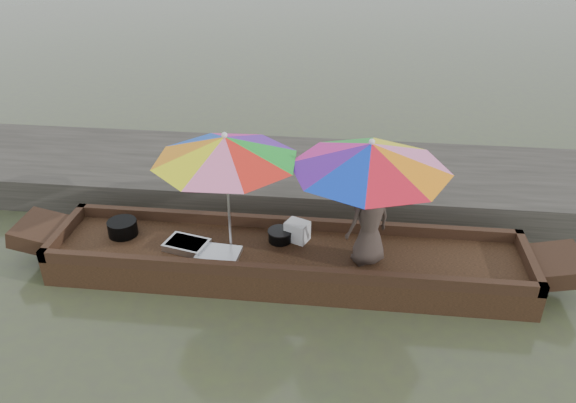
# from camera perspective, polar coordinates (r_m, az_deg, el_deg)

# --- Properties ---
(water) EXTENTS (80.00, 80.00, 0.00)m
(water) POSITION_cam_1_polar(r_m,az_deg,el_deg) (7.23, -0.09, -7.31)
(water) COLOR #434E2C
(water) RESTS_ON ground
(dock) EXTENTS (22.00, 2.20, 0.50)m
(dock) POSITION_cam_1_polar(r_m,az_deg,el_deg) (8.97, 1.54, 2.34)
(dock) COLOR #2D2B26
(dock) RESTS_ON ground
(boat_hull) EXTENTS (5.92, 1.20, 0.35)m
(boat_hull) POSITION_cam_1_polar(r_m,az_deg,el_deg) (7.13, -0.09, -6.18)
(boat_hull) COLOR black
(boat_hull) RESTS_ON water
(cooking_pot) EXTENTS (0.38, 0.38, 0.20)m
(cooking_pot) POSITION_cam_1_polar(r_m,az_deg,el_deg) (7.61, -16.46, -2.58)
(cooking_pot) COLOR black
(cooking_pot) RESTS_ON boat_hull
(tray_crayfish) EXTENTS (0.59, 0.48, 0.09)m
(tray_crayfish) POSITION_cam_1_polar(r_m,az_deg,el_deg) (7.17, -10.25, -4.37)
(tray_crayfish) COLOR silver
(tray_crayfish) RESTS_ON boat_hull
(tray_scallop) EXTENTS (0.54, 0.40, 0.06)m
(tray_scallop) POSITION_cam_1_polar(r_m,az_deg,el_deg) (6.98, -7.05, -5.28)
(tray_scallop) COLOR silver
(tray_scallop) RESTS_ON boat_hull
(charcoal_grill) EXTENTS (0.30, 0.30, 0.14)m
(charcoal_grill) POSITION_cam_1_polar(r_m,az_deg,el_deg) (7.18, -0.81, -3.53)
(charcoal_grill) COLOR black
(charcoal_grill) RESTS_ON boat_hull
(supply_bag) EXTENTS (0.34, 0.31, 0.26)m
(supply_bag) POSITION_cam_1_polar(r_m,az_deg,el_deg) (7.17, 0.94, -3.03)
(supply_bag) COLOR silver
(supply_bag) RESTS_ON boat_hull
(vendor) EXTENTS (0.66, 0.59, 1.12)m
(vendor) POSITION_cam_1_polar(r_m,az_deg,el_deg) (6.61, 8.25, -2.02)
(vendor) COLOR #392E28
(vendor) RESTS_ON boat_hull
(umbrella_bow) EXTENTS (2.22, 2.22, 1.55)m
(umbrella_bow) POSITION_cam_1_polar(r_m,az_deg,el_deg) (6.73, -6.13, 0.85)
(umbrella_bow) COLOR green
(umbrella_bow) RESTS_ON boat_hull
(umbrella_stern) EXTENTS (1.97, 1.97, 1.55)m
(umbrella_stern) POSITION_cam_1_polar(r_m,az_deg,el_deg) (6.59, 8.05, 0.07)
(umbrella_stern) COLOR pink
(umbrella_stern) RESTS_ON boat_hull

